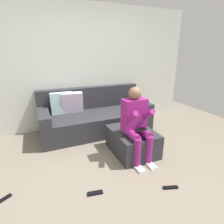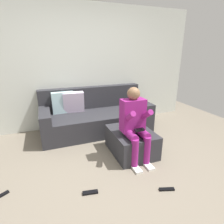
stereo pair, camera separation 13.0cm
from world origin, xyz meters
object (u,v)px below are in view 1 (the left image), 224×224
(remote_under_side_table, at_px, (5,198))
(person_seated, at_px, (136,121))
(couch_sectional, at_px, (94,116))
(ottoman, at_px, (132,141))
(remote_near_ottoman, at_px, (170,187))
(remote_by_storage_bin, at_px, (95,193))

(remote_under_side_table, bearing_deg, person_seated, -27.40)
(couch_sectional, distance_m, ottoman, 1.13)
(remote_under_side_table, bearing_deg, remote_near_ottoman, -50.60)
(ottoman, bearing_deg, remote_by_storage_bin, -142.61)
(couch_sectional, height_order, person_seated, person_seated)
(couch_sectional, relative_size, remote_under_side_table, 14.69)
(person_seated, relative_size, remote_under_side_table, 7.49)
(ottoman, relative_size, remote_near_ottoman, 4.34)
(couch_sectional, relative_size, remote_by_storage_bin, 12.02)
(person_seated, distance_m, remote_by_storage_bin, 1.12)
(ottoman, bearing_deg, couch_sectional, 105.70)
(remote_by_storage_bin, xyz_separation_m, remote_under_side_table, (-0.97, 0.33, 0.00))
(remote_near_ottoman, distance_m, remote_under_side_table, 1.94)
(ottoman, bearing_deg, remote_under_side_table, -169.76)
(person_seated, height_order, remote_by_storage_bin, person_seated)
(couch_sectional, bearing_deg, ottoman, -74.30)
(couch_sectional, distance_m, remote_under_side_table, 2.10)
(remote_under_side_table, bearing_deg, ottoman, -22.13)
(remote_near_ottoman, distance_m, remote_by_storage_bin, 0.92)
(couch_sectional, distance_m, remote_by_storage_bin, 1.85)
(couch_sectional, bearing_deg, person_seated, -78.28)
(ottoman, height_order, remote_by_storage_bin, ottoman)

